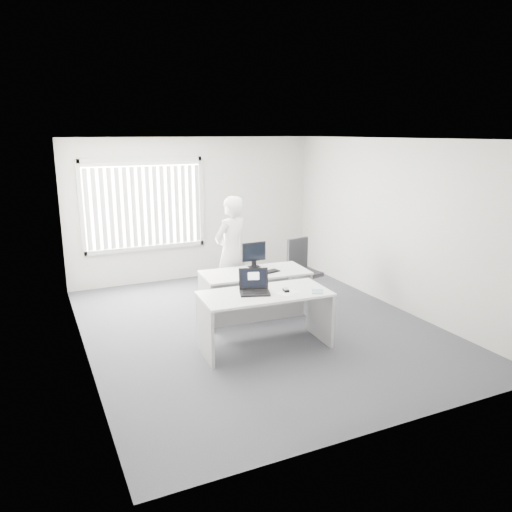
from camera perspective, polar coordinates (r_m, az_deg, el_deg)
name	(u,v)px	position (r m, az deg, el deg)	size (l,w,h in m)	color
ground	(258,326)	(7.71, 0.20, -8.03)	(6.00, 6.00, 0.00)	#53535B
wall_back	(194,209)	(10.06, -7.09, 5.36)	(5.00, 0.02, 2.80)	beige
wall_front	(394,296)	(4.85, 15.49, -4.47)	(5.00, 0.02, 2.80)	beige
wall_left	(78,254)	(6.67, -19.64, 0.22)	(0.02, 6.00, 2.80)	beige
wall_right	(393,224)	(8.65, 15.42, 3.55)	(0.02, 6.00, 2.80)	beige
ceiling	(258,139)	(7.15, 0.22, 13.25)	(5.00, 6.00, 0.02)	white
window	(144,205)	(9.74, -12.67, 5.74)	(2.32, 0.06, 1.76)	#BABAB6
blinds	(145,207)	(9.69, -12.58, 5.52)	(2.20, 0.10, 1.50)	silver
desk_near	(265,308)	(6.79, 1.02, -5.97)	(1.79, 0.92, 0.79)	white
desk_far	(255,284)	(7.90, -0.12, -3.28)	(1.71, 0.89, 0.76)	white
office_chair	(303,280)	(8.89, 5.38, -2.79)	(0.73, 0.73, 1.07)	black
person	(231,252)	(8.38, -2.84, 0.50)	(0.69, 0.45, 1.88)	white
laptop	(255,283)	(6.62, -0.14, -3.07)	(0.40, 0.35, 0.31)	black
paper_sheet	(288,292)	(6.74, 3.67, -4.17)	(0.28, 0.20, 0.00)	white
mouse	(286,290)	(6.77, 3.45, -3.87)	(0.07, 0.11, 0.05)	#AAAAAD
booklet	(317,291)	(6.80, 7.01, -4.04)	(0.15, 0.20, 0.01)	silver
keyboard	(266,272)	(7.76, 1.21, -1.88)	(0.45, 0.15, 0.02)	black
monitor	(254,255)	(8.05, -0.24, 0.14)	(0.41, 0.12, 0.41)	black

